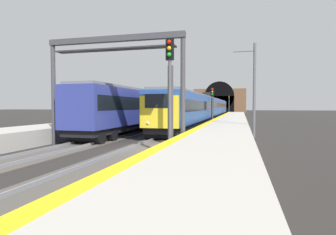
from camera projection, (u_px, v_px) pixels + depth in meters
name	position (u px, v px, depth m)	size (l,w,h in m)	color
ground_plane	(146.00, 149.00, 16.39)	(320.00, 320.00, 0.00)	#282623
platform_right	(217.00, 142.00, 15.33)	(112.00, 3.64, 1.04)	#ADA89E
platform_left	(23.00, 136.00, 18.52)	(112.00, 3.64, 1.04)	#ADA89E
platform_right_edge_strip	(189.00, 132.00, 15.70)	(112.00, 0.50, 0.01)	yellow
track_main_line	(146.00, 148.00, 16.39)	(160.00, 2.84, 0.21)	#4C4742
track_adjacent_line	(79.00, 145.00, 17.50)	(160.00, 2.70, 0.21)	#4C4742
train_main_approaching	(208.00, 108.00, 46.25)	(56.55, 3.08, 4.74)	#264C99
train_adjacent_platform	(161.00, 107.00, 35.48)	(38.21, 2.90, 4.95)	navy
railway_signal_near	(170.00, 86.00, 13.77)	(0.39, 0.38, 5.79)	#4C4C54
railway_signal_mid	(212.00, 103.00, 33.89)	(0.39, 0.38, 4.70)	#38383D
railway_signal_far	(229.00, 103.00, 79.44)	(0.39, 0.38, 5.53)	#38383D
overhead_signal_gantry	(114.00, 63.00, 17.17)	(0.70, 8.89, 6.76)	#3F3F47
tunnel_portal	(219.00, 101.00, 99.64)	(2.58, 18.28, 11.12)	brown
catenary_mast_near	(254.00, 90.00, 22.08)	(0.22, 1.79, 7.41)	#595B60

